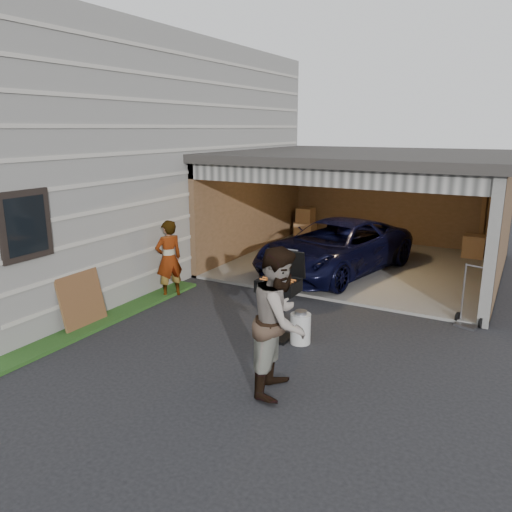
% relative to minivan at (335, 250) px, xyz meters
% --- Properties ---
extents(ground, '(80.00, 80.00, 0.00)m').
position_rel_minivan_xyz_m(ground, '(-0.41, -5.37, -0.63)').
color(ground, black).
rests_on(ground, ground).
extents(house, '(7.00, 11.00, 5.50)m').
position_rel_minivan_xyz_m(house, '(-6.41, -1.37, 2.12)').
color(house, '#474744').
rests_on(house, ground).
extents(groundcover_strip, '(0.50, 8.00, 0.06)m').
position_rel_minivan_xyz_m(groundcover_strip, '(-2.66, -6.37, -0.60)').
color(groundcover_strip, '#193814').
rests_on(groundcover_strip, ground).
extents(garage, '(6.80, 6.30, 2.90)m').
position_rel_minivan_xyz_m(garage, '(0.35, 1.42, 1.24)').
color(garage, '#605E59').
rests_on(garage, ground).
extents(minivan, '(3.06, 4.89, 1.26)m').
position_rel_minivan_xyz_m(minivan, '(0.00, 0.00, 0.00)').
color(minivan, black).
rests_on(minivan, ground).
extents(woman, '(0.60, 0.70, 1.63)m').
position_rel_minivan_xyz_m(woman, '(-2.51, -3.17, 0.19)').
color(woman, silver).
rests_on(woman, ground).
extents(man, '(0.92, 1.10, 2.01)m').
position_rel_minivan_xyz_m(man, '(1.26, -5.57, 0.37)').
color(man, '#3E2218').
rests_on(man, ground).
extents(bbq_grill, '(0.67, 0.59, 1.49)m').
position_rel_minivan_xyz_m(bbq_grill, '(0.49, -4.03, 0.26)').
color(bbq_grill, black).
rests_on(bbq_grill, ground).
extents(propane_tank, '(0.35, 0.35, 0.51)m').
position_rel_minivan_xyz_m(propane_tank, '(0.89, -4.04, -0.38)').
color(propane_tank, beige).
rests_on(propane_tank, ground).
extents(plywood_panel, '(0.26, 0.93, 1.02)m').
position_rel_minivan_xyz_m(plywood_panel, '(-2.81, -5.28, -0.12)').
color(plywood_panel, '#50321B').
rests_on(plywood_panel, ground).
extents(hand_truck, '(0.50, 0.43, 1.13)m').
position_rel_minivan_xyz_m(hand_truck, '(3.25, -1.90, -0.41)').
color(hand_truck, slate).
rests_on(hand_truck, ground).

